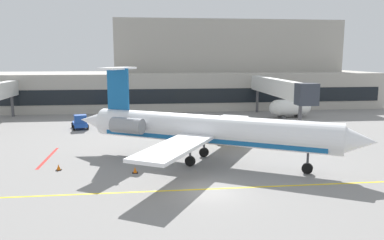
{
  "coord_description": "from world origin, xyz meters",
  "views": [
    {
      "loc": [
        -4.41,
        -25.95,
        9.62
      ],
      "look_at": [
        0.36,
        13.62,
        3.0
      ],
      "focal_mm": 35.7,
      "sensor_mm": 36.0,
      "label": 1
    }
  ],
  "objects_px": {
    "regional_jet": "(204,129)",
    "fuel_tank": "(290,108)",
    "baggage_tug": "(230,134)",
    "pushback_tractor": "(80,122)"
  },
  "relations": [
    {
      "from": "baggage_tug",
      "to": "fuel_tank",
      "type": "xyz_separation_m",
      "value": [
        13.35,
        16.29,
        0.71
      ]
    },
    {
      "from": "baggage_tug",
      "to": "pushback_tractor",
      "type": "height_order",
      "value": "pushback_tractor"
    },
    {
      "from": "fuel_tank",
      "to": "baggage_tug",
      "type": "bearing_deg",
      "value": -129.33
    },
    {
      "from": "regional_jet",
      "to": "fuel_tank",
      "type": "relative_size",
      "value": 3.67
    },
    {
      "from": "regional_jet",
      "to": "fuel_tank",
      "type": "height_order",
      "value": "regional_jet"
    },
    {
      "from": "regional_jet",
      "to": "fuel_tank",
      "type": "distance_m",
      "value": 30.04
    },
    {
      "from": "baggage_tug",
      "to": "pushback_tractor",
      "type": "distance_m",
      "value": 20.98
    },
    {
      "from": "pushback_tractor",
      "to": "baggage_tug",
      "type": "bearing_deg",
      "value": -28.89
    },
    {
      "from": "pushback_tractor",
      "to": "fuel_tank",
      "type": "xyz_separation_m",
      "value": [
        31.72,
        6.15,
        0.69
      ]
    },
    {
      "from": "pushback_tractor",
      "to": "fuel_tank",
      "type": "relative_size",
      "value": 0.51
    }
  ]
}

